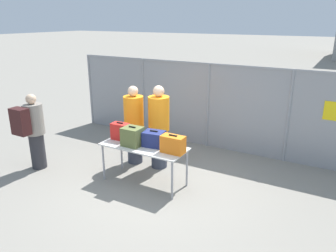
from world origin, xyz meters
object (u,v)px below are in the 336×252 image
(suitcase_red, at_px, (120,131))
(traveler_hooded, at_px, (32,129))
(inspection_table, at_px, (144,149))
(security_worker_near, at_px, (159,126))
(security_worker_far, at_px, (134,124))
(suitcase_navy, at_px, (154,139))
(suitcase_olive, at_px, (133,136))
(utility_trailer, at_px, (275,120))
(suitcase_orange, at_px, (173,144))

(suitcase_red, distance_m, traveler_hooded, 1.92)
(inspection_table, distance_m, security_worker_near, 0.82)
(security_worker_far, bearing_deg, suitcase_red, 122.51)
(inspection_table, height_order, suitcase_navy, suitcase_navy)
(inspection_table, relative_size, security_worker_far, 0.96)
(suitcase_red, distance_m, suitcase_navy, 0.78)
(suitcase_olive, distance_m, suitcase_navy, 0.42)
(utility_trailer, bearing_deg, security_worker_far, -122.55)
(utility_trailer, bearing_deg, traveler_hooded, -128.83)
(traveler_hooded, height_order, security_worker_far, security_worker_far)
(inspection_table, xyz_separation_m, utility_trailer, (1.57, 4.32, -0.33))
(inspection_table, height_order, suitcase_orange, suitcase_orange)
(suitcase_navy, distance_m, traveler_hooded, 2.67)
(suitcase_orange, relative_size, security_worker_far, 0.25)
(suitcase_olive, height_order, utility_trailer, suitcase_olive)
(inspection_table, xyz_separation_m, suitcase_orange, (0.65, -0.01, 0.23))
(suitcase_navy, xyz_separation_m, security_worker_near, (-0.30, 0.68, 0.01))
(suitcase_red, height_order, security_worker_far, security_worker_far)
(suitcase_orange, bearing_deg, traveler_hooded, -168.82)
(suitcase_navy, height_order, security_worker_near, security_worker_near)
(security_worker_far, xyz_separation_m, utility_trailer, (2.30, 3.60, -0.52))
(security_worker_near, distance_m, utility_trailer, 3.96)
(security_worker_near, bearing_deg, inspection_table, 80.18)
(inspection_table, distance_m, suitcase_olive, 0.33)
(suitcase_red, xyz_separation_m, traveler_hooded, (-1.79, -0.69, -0.05))
(suitcase_olive, relative_size, security_worker_near, 0.21)
(suitcase_red, xyz_separation_m, suitcase_orange, (1.26, -0.08, -0.01))
(traveler_hooded, bearing_deg, inspection_table, 25.21)
(suitcase_olive, bearing_deg, security_worker_near, 85.27)
(utility_trailer, bearing_deg, inspection_table, -109.94)
(suitcase_red, bearing_deg, suitcase_navy, 2.25)
(suitcase_navy, bearing_deg, security_worker_far, 145.63)
(inspection_table, relative_size, suitcase_navy, 3.95)
(suitcase_olive, height_order, traveler_hooded, traveler_hooded)
(suitcase_navy, bearing_deg, security_worker_near, 113.75)
(suitcase_navy, distance_m, utility_trailer, 4.48)
(security_worker_far, bearing_deg, suitcase_orange, 174.20)
(suitcase_olive, distance_m, security_worker_near, 0.87)
(suitcase_olive, xyz_separation_m, suitcase_navy, (0.37, 0.18, -0.04))
(suitcase_orange, relative_size, traveler_hooded, 0.26)
(suitcase_red, distance_m, suitcase_olive, 0.44)
(suitcase_navy, relative_size, suitcase_orange, 0.99)
(suitcase_red, xyz_separation_m, utility_trailer, (2.18, 4.25, -0.56))
(suitcase_navy, bearing_deg, suitcase_orange, -13.31)
(traveler_hooded, distance_m, security_worker_near, 2.67)
(suitcase_navy, bearing_deg, suitcase_olive, -153.73)
(suitcase_red, distance_m, suitcase_orange, 1.26)
(suitcase_red, relative_size, security_worker_far, 0.20)
(suitcase_orange, bearing_deg, inspection_table, 178.82)
(suitcase_olive, distance_m, traveler_hooded, 2.27)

